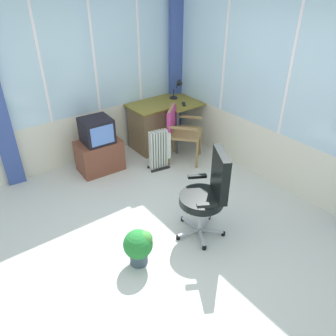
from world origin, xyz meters
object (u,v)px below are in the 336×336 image
at_px(desk, 148,127).
at_px(office_chair, 209,190).
at_px(tv_on_stand, 99,148).
at_px(desk_lamp, 179,86).
at_px(tv_remote, 184,104).
at_px(wooden_armchair, 178,127).
at_px(potted_plant, 139,245).
at_px(space_heater, 160,149).

height_order(desk, office_chair, office_chair).
bearing_deg(tv_on_stand, desk, 7.03).
relative_size(desk_lamp, tv_on_stand, 0.39).
xyz_separation_m(tv_remote, wooden_armchair, (-0.33, -0.28, -0.21)).
bearing_deg(office_chair, potted_plant, 175.33).
bearing_deg(desk, office_chair, -106.45).
bearing_deg(tv_on_stand, tv_remote, -6.95).
xyz_separation_m(space_heater, potted_plant, (-1.30, -1.43, -0.08)).
distance_m(desk, potted_plant, 2.57).
xyz_separation_m(desk, desk_lamp, (0.64, -0.01, 0.56)).
relative_size(desk, potted_plant, 2.67).
height_order(tv_remote, wooden_armchair, wooden_armchair).
xyz_separation_m(desk_lamp, tv_remote, (-0.13, -0.29, -0.19)).
distance_m(tv_on_stand, potted_plant, 2.02).
bearing_deg(potted_plant, space_heater, 47.77).
distance_m(wooden_armchair, office_chair, 1.76).
bearing_deg(tv_remote, office_chair, -90.46).
distance_m(tv_remote, potted_plant, 2.74).
height_order(tv_remote, space_heater, tv_remote).
bearing_deg(wooden_armchair, desk, 106.89).
distance_m(desk, office_chair, 2.24).
bearing_deg(desk, wooden_armchair, -73.11).
bearing_deg(potted_plant, wooden_armchair, 41.40).
xyz_separation_m(wooden_armchair, potted_plant, (-1.69, -1.49, -0.33)).
bearing_deg(desk_lamp, tv_on_stand, -176.14).
height_order(desk, tv_on_stand, tv_on_stand).
height_order(office_chair, tv_on_stand, office_chair).
bearing_deg(wooden_armchair, tv_remote, 39.56).
distance_m(wooden_armchair, potted_plant, 2.28).
relative_size(desk, space_heater, 1.75).
bearing_deg(tv_on_stand, office_chair, -80.48).
bearing_deg(office_chair, tv_on_stand, 99.52).
height_order(desk_lamp, potted_plant, desk_lamp).
bearing_deg(space_heater, potted_plant, -132.23).
relative_size(wooden_armchair, space_heater, 1.39).
relative_size(desk_lamp, wooden_armchair, 0.37).
xyz_separation_m(tv_on_stand, potted_plant, (-0.55, -1.95, -0.13)).
bearing_deg(desk_lamp, tv_remote, -114.10).
bearing_deg(desk_lamp, wooden_armchair, -129.35).
distance_m(desk_lamp, space_heater, 1.24).
bearing_deg(wooden_armchair, space_heater, -171.88).
bearing_deg(desk_lamp, office_chair, -120.82).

